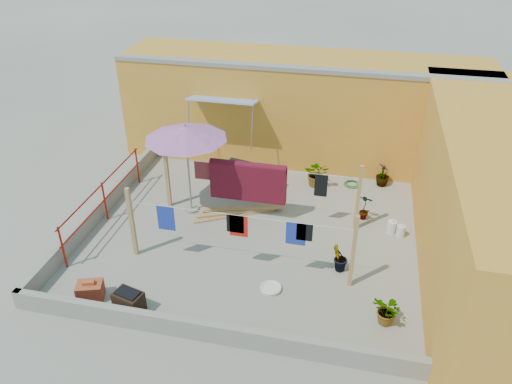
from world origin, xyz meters
TOP-DOWN VIEW (x-y plane):
  - ground at (0.00, 0.00)m, footprint 80.00×80.00m
  - wall_back at (0.50, 4.69)m, footprint 11.00×3.27m
  - wall_right at (5.20, 0.00)m, footprint 2.40×9.00m
  - parapet_front at (0.00, -3.58)m, footprint 8.30×0.16m
  - parapet_left at (-4.08, 0.00)m, footprint 0.16×7.30m
  - red_railing at (-3.85, -0.20)m, footprint 0.05×4.20m
  - clothesline_rig at (-0.24, 0.59)m, footprint 5.09×2.35m
  - patio_umbrella at (-1.85, 0.69)m, footprint 2.59×2.59m
  - outdoor_table at (-0.61, 2.13)m, footprint 1.61×1.07m
  - brick_stack at (-2.79, -3.02)m, footprint 0.62×0.53m
  - lumber_pile at (-0.57, 0.79)m, footprint 2.23×1.25m
  - brazier at (-1.82, -3.20)m, footprint 0.65×0.52m
  - white_basin at (0.86, -1.94)m, footprint 0.47×0.47m
  - water_jug_a at (3.62, 0.71)m, footprint 0.22×0.22m
  - water_jug_b at (3.40, 0.82)m, footprint 0.24×0.24m
  - green_hose at (2.30, 3.02)m, footprint 0.47×0.47m
  - plant_back_a at (1.27, 2.76)m, footprint 0.75×0.66m
  - plant_back_b at (3.15, 3.20)m, footprint 0.52×0.52m
  - plant_right_a at (2.70, 1.28)m, footprint 0.46×0.38m
  - plant_right_b at (2.22, -0.98)m, footprint 0.49×0.49m
  - plant_right_c at (3.29, -2.39)m, footprint 0.76×0.76m

SIDE VIEW (x-z plane):
  - ground at x=0.00m, z-range 0.00..0.00m
  - green_hose at x=2.30m, z-range 0.00..0.07m
  - white_basin at x=0.86m, z-range 0.00..0.08m
  - lumber_pile at x=-0.57m, z-range 0.00..0.14m
  - water_jug_a at x=3.62m, z-range -0.02..0.32m
  - water_jug_b at x=3.40m, z-range -0.02..0.35m
  - brick_stack at x=-2.79m, z-range -0.03..0.43m
  - parapet_front at x=0.00m, z-range 0.00..0.44m
  - parapet_left at x=-4.08m, z-range 0.00..0.44m
  - brazier at x=-1.82m, z-range -0.01..0.51m
  - plant_right_c at x=3.29m, z-range 0.00..0.64m
  - plant_back_b at x=3.15m, z-range 0.00..0.70m
  - plant_right_b at x=2.22m, z-range 0.00..0.70m
  - plant_right_a at x=2.70m, z-range 0.00..0.76m
  - plant_back_a at x=1.27m, z-range 0.00..0.79m
  - outdoor_table at x=-0.61m, z-range 0.28..0.97m
  - red_railing at x=-3.85m, z-range 0.17..1.27m
  - clothesline_rig at x=-0.24m, z-range 0.10..1.90m
  - wall_right at x=5.20m, z-range 0.00..3.20m
  - wall_back at x=0.50m, z-range 0.00..3.21m
  - patio_umbrella at x=-1.85m, z-range 1.00..3.52m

